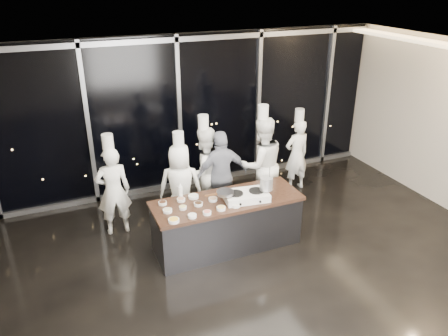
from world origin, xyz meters
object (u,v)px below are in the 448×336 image
object	(u,v)px
chef_left	(180,186)
chef_center	(204,171)
chef_side	(297,154)
chef_right	(261,164)
chef_far_left	(113,190)
stock_pot	(266,184)
frying_pan	(225,193)
guest	(222,175)
demo_counter	(227,223)
stove	(246,196)

from	to	relation	value
chef_left	chef_center	world-z (taller)	chef_center
chef_side	chef_right	bearing A→B (deg)	20.55
chef_right	chef_side	distance (m)	1.21
chef_far_left	chef_center	distance (m)	1.69
chef_right	stock_pot	bearing A→B (deg)	66.58
chef_far_left	stock_pot	bearing A→B (deg)	150.31
frying_pan	guest	bearing A→B (deg)	77.55
demo_counter	guest	bearing A→B (deg)	72.75
demo_counter	frying_pan	bearing A→B (deg)	-138.74
chef_far_left	chef_left	distance (m)	1.16
chef_center	guest	distance (m)	0.35
chef_center	stove	bearing A→B (deg)	89.34
stove	chef_far_left	size ratio (longest dim) A/B	0.41
chef_left	chef_center	xyz separation A→B (m)	(0.55, 0.27, 0.07)
chef_side	chef_center	bearing A→B (deg)	2.27
chef_center	guest	size ratio (longest dim) A/B	1.15
stock_pot	chef_right	bearing A→B (deg)	66.39
demo_counter	chef_far_left	xyz separation A→B (m)	(-1.63, 1.18, 0.38)
stove	chef_side	world-z (taller)	chef_side
guest	chef_right	bearing A→B (deg)	179.00
stove	stock_pot	distance (m)	0.38
stove	chef_left	distance (m)	1.33
guest	chef_far_left	bearing A→B (deg)	-6.77
demo_counter	chef_center	size ratio (longest dim) A/B	1.25
chef_far_left	chef_center	world-z (taller)	chef_center
demo_counter	chef_side	distance (m)	2.66
frying_pan	stock_pot	size ratio (longest dim) A/B	2.39
chef_left	chef_center	bearing A→B (deg)	-134.84
demo_counter	chef_right	world-z (taller)	chef_right
stove	chef_side	bearing A→B (deg)	46.58
demo_counter	stock_pot	distance (m)	0.94
stove	guest	world-z (taller)	guest
demo_counter	stock_pot	size ratio (longest dim) A/B	11.63
frying_pan	chef_right	bearing A→B (deg)	48.07
frying_pan	chef_center	world-z (taller)	chef_center
demo_counter	stove	size ratio (longest dim) A/B	3.24
stock_pot	demo_counter	bearing A→B (deg)	164.56
demo_counter	chef_center	xyz separation A→B (m)	(0.05, 1.22, 0.42)
demo_counter	stove	xyz separation A→B (m)	(0.28, -0.11, 0.51)
chef_left	chef_side	bearing A→B (deg)	-150.09
chef_left	chef_side	distance (m)	2.74
chef_center	chef_side	distance (m)	2.16
frying_pan	chef_center	bearing A→B (deg)	91.78
frying_pan	chef_right	world-z (taller)	chef_right
demo_counter	chef_left	xyz separation A→B (m)	(-0.50, 0.95, 0.35)
stove	stock_pot	world-z (taller)	stock_pot
chef_right	chef_side	world-z (taller)	chef_right
stove	demo_counter	bearing A→B (deg)	165.47
frying_pan	demo_counter	bearing A→B (deg)	48.60
guest	chef_right	distance (m)	0.81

